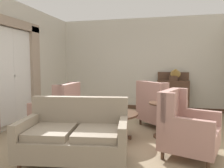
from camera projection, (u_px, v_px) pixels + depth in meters
ground at (119, 144)px, 3.96m from camera, size 9.20×9.20×0.00m
wall_back at (140, 64)px, 7.01m from camera, size 5.39×0.08×2.90m
wall_left at (24, 64)px, 5.41m from camera, size 0.08×4.60×2.90m
baseboard_back at (140, 107)px, 7.08m from camera, size 5.23×0.03×0.12m
window_with_curtains at (15, 69)px, 4.93m from camera, size 0.12×1.83×2.39m
coffee_table at (113, 117)px, 4.26m from camera, size 0.97×0.97×0.50m
porcelain_vase at (115, 107)px, 4.21m from camera, size 0.16×0.16×0.30m
settee at (75, 136)px, 3.22m from camera, size 1.64×1.08×0.93m
armchair_near_sideboard at (185, 128)px, 3.44m from camera, size 1.02×1.02×1.04m
armchair_near_window at (158, 108)px, 5.06m from camera, size 1.19×1.19×1.06m
armchair_far_left at (59, 112)px, 4.58m from camera, size 0.82×0.86×1.06m
side_table at (163, 116)px, 4.30m from camera, size 0.56×0.56×0.70m
sideboard at (173, 94)px, 6.56m from camera, size 0.92×0.38×1.21m
gramophone at (175, 73)px, 6.41m from camera, size 0.33×0.40×0.47m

